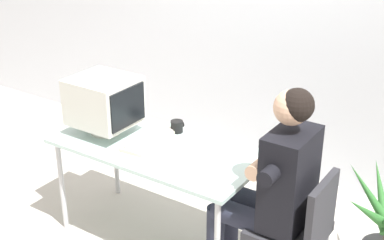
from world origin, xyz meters
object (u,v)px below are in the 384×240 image
(crt_monitor, at_px, (104,101))
(keyboard, at_px, (150,139))
(desk_mug, at_px, (177,126))
(desk, at_px, (158,154))
(person_seated, at_px, (271,185))
(office_chair, at_px, (298,228))

(crt_monitor, bearing_deg, keyboard, 9.15)
(keyboard, xyz_separation_m, desk_mug, (0.06, 0.23, 0.03))
(desk, height_order, desk_mug, desk_mug)
(person_seated, xyz_separation_m, desk_mug, (-0.85, 0.28, 0.04))
(desk, height_order, office_chair, office_chair)
(desk, distance_m, office_chair, 1.03)
(office_chair, bearing_deg, crt_monitor, -179.95)
(crt_monitor, bearing_deg, person_seated, 0.06)
(desk, relative_size, crt_monitor, 3.30)
(desk_mug, bearing_deg, office_chair, -15.09)
(office_chair, xyz_separation_m, desk_mug, (-1.03, 0.28, 0.26))
(desk, bearing_deg, desk_mug, 94.49)
(crt_monitor, distance_m, person_seated, 1.26)
(keyboard, xyz_separation_m, person_seated, (0.91, -0.05, -0.02))
(desk, xyz_separation_m, office_chair, (1.01, -0.03, -0.17))
(desk, bearing_deg, person_seated, -2.11)
(person_seated, bearing_deg, crt_monitor, -179.94)
(person_seated, relative_size, desk_mug, 13.67)
(office_chair, relative_size, person_seated, 0.63)
(office_chair, bearing_deg, desk, 178.27)
(office_chair, xyz_separation_m, person_seated, (-0.18, -0.00, 0.22))
(keyboard, bearing_deg, person_seated, -3.26)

